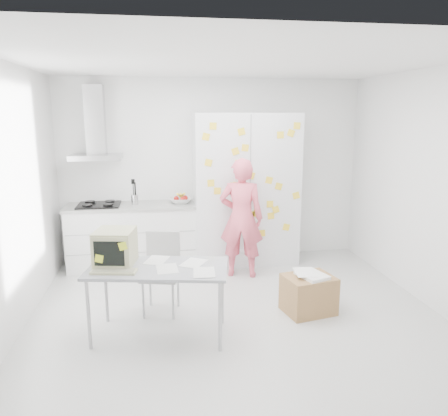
{
  "coord_description": "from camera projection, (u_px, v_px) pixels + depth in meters",
  "views": [
    {
      "loc": [
        -0.8,
        -4.51,
        2.2
      ],
      "look_at": [
        -0.03,
        0.62,
        1.06
      ],
      "focal_mm": 35.0,
      "sensor_mm": 36.0,
      "label": 1
    }
  ],
  "objects": [
    {
      "name": "floor",
      "position": [
        234.0,
        312.0,
        4.95
      ],
      "size": [
        4.5,
        4.0,
        0.02
      ],
      "primitive_type": "cube",
      "color": "silver",
      "rests_on": "ground"
    },
    {
      "name": "walls",
      "position": [
        225.0,
        184.0,
        5.35
      ],
      "size": [
        4.52,
        4.01,
        2.7
      ],
      "color": "white",
      "rests_on": "ground"
    },
    {
      "name": "ceiling",
      "position": [
        236.0,
        62.0,
        4.37
      ],
      "size": [
        4.5,
        4.0,
        0.02
      ],
      "primitive_type": "cube",
      "color": "white",
      "rests_on": "walls"
    },
    {
      "name": "counter_run",
      "position": [
        133.0,
        235.0,
        6.31
      ],
      "size": [
        1.84,
        0.63,
        1.28
      ],
      "color": "white",
      "rests_on": "ground"
    },
    {
      "name": "range_hood",
      "position": [
        96.0,
        131.0,
        6.06
      ],
      "size": [
        0.7,
        0.48,
        1.01
      ],
      "color": "silver",
      "rests_on": "walls"
    },
    {
      "name": "tall_cabinet",
      "position": [
        245.0,
        189.0,
        6.39
      ],
      "size": [
        1.5,
        0.68,
        2.2
      ],
      "color": "silver",
      "rests_on": "ground"
    },
    {
      "name": "person",
      "position": [
        241.0,
        218.0,
        5.87
      ],
      "size": [
        0.67,
        0.53,
        1.62
      ],
      "primitive_type": "imported",
      "rotation": [
        0.0,
        0.0,
        2.87
      ],
      "color": "#EE5C72",
      "rests_on": "ground"
    },
    {
      "name": "desk",
      "position": [
        131.0,
        257.0,
        4.28
      ],
      "size": [
        1.45,
        0.91,
        1.07
      ],
      "rotation": [
        0.0,
        0.0,
        -0.18
      ],
      "color": "gray",
      "rests_on": "ground"
    },
    {
      "name": "chair",
      "position": [
        162.0,
        267.0,
        4.89
      ],
      "size": [
        0.48,
        0.48,
        0.89
      ],
      "rotation": [
        0.0,
        0.0,
        -0.22
      ],
      "color": "#A4A4A2",
      "rests_on": "ground"
    },
    {
      "name": "cardboard_box",
      "position": [
        309.0,
        294.0,
        4.88
      ],
      "size": [
        0.61,
        0.52,
        0.46
      ],
      "rotation": [
        0.0,
        0.0,
        0.21
      ],
      "color": "#9E7444",
      "rests_on": "ground"
    }
  ]
}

